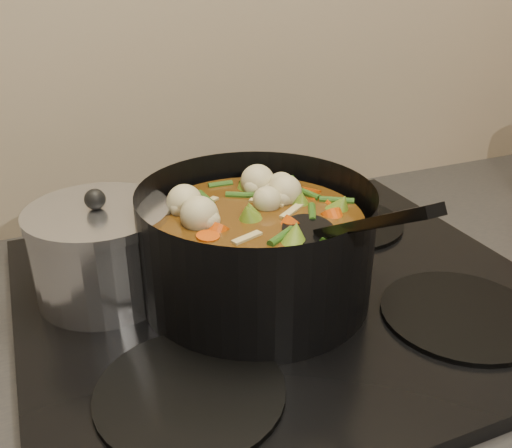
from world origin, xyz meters
name	(u,v)px	position (x,y,z in m)	size (l,w,h in m)	color
stovetop	(284,295)	(0.00, 1.93, 0.92)	(0.62, 0.54, 0.03)	black
stockpot	(256,247)	(-0.03, 1.94, 0.99)	(0.30, 0.38, 0.20)	black
saucepan	(102,252)	(-0.20, 2.01, 0.99)	(0.17, 0.17, 0.14)	silver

